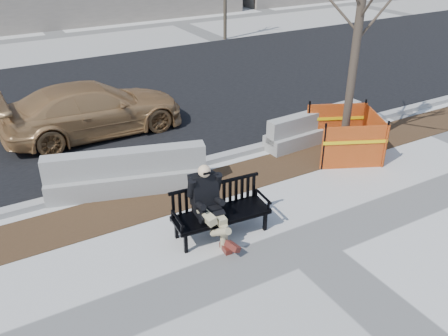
{
  "coord_description": "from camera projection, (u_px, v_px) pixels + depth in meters",
  "views": [
    {
      "loc": [
        -4.52,
        -5.11,
        5.06
      ],
      "look_at": [
        -0.69,
        1.59,
        0.95
      ],
      "focal_mm": 38.25,
      "sensor_mm": 36.0,
      "label": 1
    }
  ],
  "objects": [
    {
      "name": "asphalt_street",
      "position": [
        129.0,
        96.0,
        15.02
      ],
      "size": [
        60.0,
        10.4,
        0.01
      ],
      "primitive_type": "cube",
      "color": "black",
      "rests_on": "ground"
    },
    {
      "name": "ground",
      "position": [
        304.0,
        244.0,
        8.28
      ],
      "size": [
        120.0,
        120.0,
        0.0
      ],
      "primitive_type": "plane",
      "color": "beige",
      "rests_on": "ground"
    },
    {
      "name": "mulch_strip",
      "position": [
        228.0,
        180.0,
        10.27
      ],
      "size": [
        40.0,
        1.2,
        0.02
      ],
      "primitive_type": "cube",
      "color": "#47301C",
      "rests_on": "ground"
    },
    {
      "name": "seated_man",
      "position": [
        208.0,
        236.0,
        8.5
      ],
      "size": [
        0.67,
        1.04,
        1.39
      ],
      "primitive_type": null,
      "rotation": [
        0.0,
        0.0,
        -0.08
      ],
      "color": "black",
      "rests_on": "ground"
    },
    {
      "name": "tree_fence",
      "position": [
        342.0,
        154.0,
        11.39
      ],
      "size": [
        2.95,
        2.95,
        5.56
      ],
      "primitive_type": null,
      "rotation": [
        0.0,
        0.0,
        -0.43
      ],
      "color": "#EB5821",
      "rests_on": "ground"
    },
    {
      "name": "curb",
      "position": [
        208.0,
        161.0,
        10.97
      ],
      "size": [
        60.0,
        0.25,
        0.12
      ],
      "primitive_type": "cube",
      "color": "#9E9B93",
      "rests_on": "ground"
    },
    {
      "name": "jersey_barrier_right",
      "position": [
        314.0,
        140.0,
        12.09
      ],
      "size": [
        2.86,
        0.72,
        0.81
      ],
      "primitive_type": null,
      "rotation": [
        0.0,
        0.0,
        0.05
      ],
      "color": "#98968E",
      "rests_on": "ground"
    },
    {
      "name": "bench",
      "position": [
        221.0,
        234.0,
        8.56
      ],
      "size": [
        1.8,
        0.77,
        0.94
      ],
      "primitive_type": null,
      "rotation": [
        0.0,
        0.0,
        -0.08
      ],
      "color": "black",
      "rests_on": "ground"
    },
    {
      "name": "sedan",
      "position": [
        97.0,
        133.0,
        12.51
      ],
      "size": [
        4.62,
        1.93,
        1.33
      ],
      "primitive_type": "imported",
      "rotation": [
        0.0,
        0.0,
        1.58
      ],
      "color": "#A27545",
      "rests_on": "ground"
    },
    {
      "name": "far_tree_right",
      "position": [
        225.0,
        39.0,
        21.98
      ],
      "size": [
        2.05,
        2.05,
        4.63
      ],
      "primitive_type": null,
      "rotation": [
        0.0,
        0.0,
        0.22
      ],
      "color": "#4C4131",
      "rests_on": "ground"
    },
    {
      "name": "jersey_barrier_left",
      "position": [
        129.0,
        191.0,
        9.89
      ],
      "size": [
        3.28,
        1.53,
        0.93
      ],
      "primitive_type": null,
      "rotation": [
        0.0,
        0.0,
        -0.29
      ],
      "color": "#98968E",
      "rests_on": "ground"
    }
  ]
}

